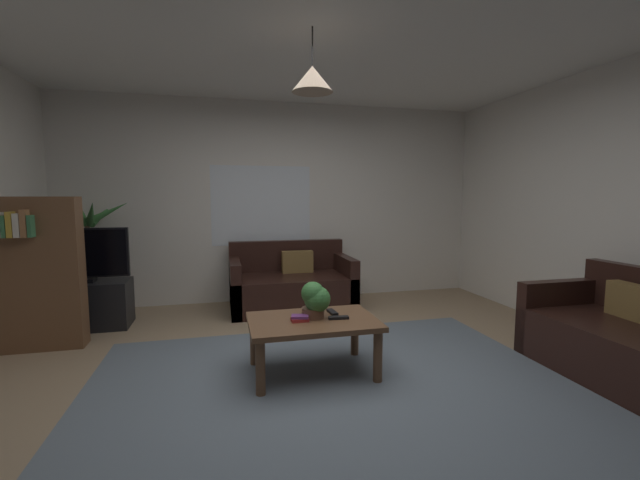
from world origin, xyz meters
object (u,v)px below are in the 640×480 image
object	(u,v)px
couch_right_side	(638,346)
book_on_table_0	(300,320)
couch_under_window	(291,286)
remote_on_table_1	(332,312)
pendant_lamp	(312,79)
potted_palm_corner	(91,262)
bookshelf_corner	(39,272)
tv	(81,255)
book_on_table_1	(300,317)
potted_plant_on_table	(315,299)
tv_stand	(85,305)
coffee_table	(313,328)
remote_on_table_0	(339,318)

from	to	relation	value
couch_right_side	book_on_table_0	xyz separation A→B (m)	(-2.47, 0.70, 0.18)
couch_under_window	remote_on_table_1	size ratio (longest dim) A/B	9.39
pendant_lamp	potted_palm_corner	bearing A→B (deg)	135.41
book_on_table_0	potted_palm_corner	size ratio (longest dim) A/B	0.09
bookshelf_corner	tv	bearing A→B (deg)	71.07
book_on_table_1	potted_palm_corner	size ratio (longest dim) A/B	0.09
couch_under_window	potted_plant_on_table	distance (m)	1.92
couch_right_side	book_on_table_1	bearing A→B (deg)	-105.88
bookshelf_corner	potted_palm_corner	bearing A→B (deg)	82.88
tv_stand	coffee_table	bearing A→B (deg)	-38.05
book_on_table_1	book_on_table_0	bearing A→B (deg)	-116.65
remote_on_table_0	potted_palm_corner	world-z (taller)	potted_palm_corner
potted_plant_on_table	book_on_table_1	bearing A→B (deg)	-158.20
remote_on_table_0	tv	distance (m)	2.88
couch_under_window	pendant_lamp	distance (m)	2.77
couch_right_side	tv	distance (m)	5.09
remote_on_table_0	potted_plant_on_table	distance (m)	0.24
potted_palm_corner	couch_right_side	bearing A→B (deg)	-32.33
tv_stand	tv	bearing A→B (deg)	-90.00
couch_under_window	remote_on_table_0	size ratio (longest dim) A/B	9.39
potted_palm_corner	book_on_table_1	bearing A→B (deg)	-46.37
book_on_table_0	bookshelf_corner	world-z (taller)	bookshelf_corner
book_on_table_1	bookshelf_corner	size ratio (longest dim) A/B	0.09
remote_on_table_0	potted_palm_corner	bearing A→B (deg)	52.43
couch_under_window	potted_palm_corner	distance (m)	2.37
couch_under_window	couch_right_side	size ratio (longest dim) A/B	1.00
bookshelf_corner	remote_on_table_0	bearing A→B (deg)	-24.48
potted_plant_on_table	bookshelf_corner	bearing A→B (deg)	155.44
tv_stand	bookshelf_corner	bearing A→B (deg)	-108.25
book_on_table_0	remote_on_table_1	bearing A→B (deg)	25.43
couch_under_window	book_on_table_0	xyz separation A→B (m)	(-0.26, -1.94, 0.18)
coffee_table	pendant_lamp	bearing A→B (deg)	0.00
book_on_table_0	bookshelf_corner	distance (m)	2.48
remote_on_table_1	potted_plant_on_table	size ratio (longest dim) A/B	0.55
bookshelf_corner	potted_plant_on_table	bearing A→B (deg)	-24.56
potted_plant_on_table	tv_stand	distance (m)	2.71
remote_on_table_1	couch_under_window	bearing A→B (deg)	86.86
couch_right_side	remote_on_table_0	world-z (taller)	couch_right_side
remote_on_table_0	potted_plant_on_table	size ratio (longest dim) A/B	0.55
couch_right_side	bookshelf_corner	size ratio (longest dim) A/B	1.08
remote_on_table_0	potted_plant_on_table	world-z (taller)	potted_plant_on_table
tv_stand	bookshelf_corner	world-z (taller)	bookshelf_corner
couch_right_side	pendant_lamp	xyz separation A→B (m)	(-2.36, 0.73, 1.99)
tv	pendant_lamp	size ratio (longest dim) A/B	2.00
couch_right_side	tv	bearing A→B (deg)	-117.82
tv_stand	pendant_lamp	world-z (taller)	pendant_lamp
couch_under_window	couch_right_side	bearing A→B (deg)	-50.17
book_on_table_0	book_on_table_1	distance (m)	0.02
book_on_table_0	remote_on_table_1	distance (m)	0.33
remote_on_table_0	tv	size ratio (longest dim) A/B	0.17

